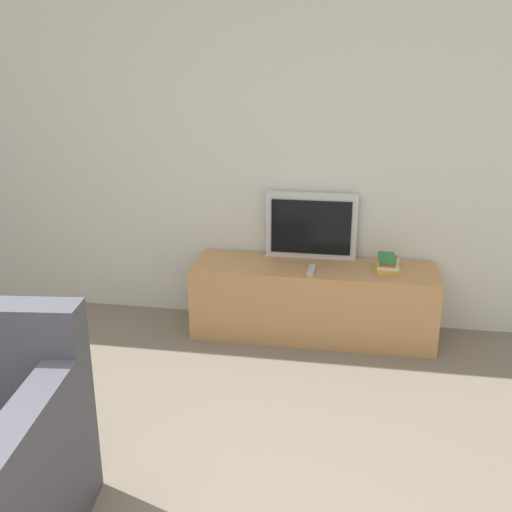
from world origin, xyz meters
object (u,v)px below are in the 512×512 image
object	(u,v)px
remote_on_stand	(311,270)
book_stack	(388,263)
television	(311,226)
tv_stand	(313,301)

from	to	relation	value
remote_on_stand	book_stack	bearing A→B (deg)	14.63
television	remote_on_stand	distance (m)	0.38
remote_on_stand	tv_stand	bearing A→B (deg)	84.35
tv_stand	remote_on_stand	xyz separation A→B (m)	(-0.01, -0.11, 0.26)
television	remote_on_stand	bearing A→B (deg)	-84.43
tv_stand	remote_on_stand	size ratio (longest dim) A/B	9.03
book_stack	remote_on_stand	world-z (taller)	book_stack
tv_stand	television	size ratio (longest dim) A/B	2.61
television	book_stack	size ratio (longest dim) A/B	2.87
tv_stand	book_stack	world-z (taller)	book_stack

